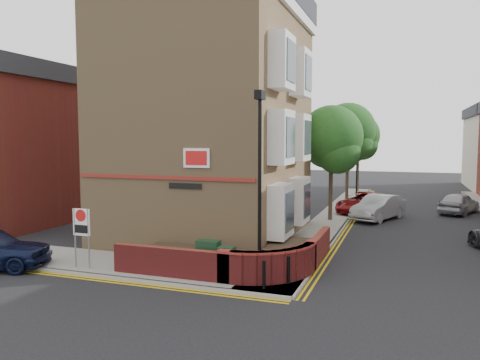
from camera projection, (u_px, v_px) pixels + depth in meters
name	position (u px, v px, depth m)	size (l,w,h in m)	color
ground	(201.00, 289.00, 15.09)	(120.00, 120.00, 0.00)	black
pavement_corner	(133.00, 266.00, 17.67)	(13.00, 3.00, 0.12)	gray
pavement_main	(335.00, 215.00, 29.44)	(2.00, 32.00, 0.12)	gray
kerb_side	(109.00, 277.00, 16.26)	(13.00, 0.15, 0.12)	gray
kerb_main_near	(351.00, 216.00, 29.10)	(0.15, 32.00, 0.12)	gray
yellow_lines_side	(105.00, 281.00, 16.03)	(13.00, 0.28, 0.01)	gold
yellow_lines_main	(355.00, 217.00, 29.02)	(0.28, 32.00, 0.01)	gold
corner_building	(215.00, 111.00, 23.01)	(8.95, 10.40, 13.60)	#997951
garden_wall	(229.00, 269.00, 17.44)	(6.80, 6.00, 1.20)	maroon
lamppost	(260.00, 185.00, 15.39)	(0.25, 0.50, 6.30)	black
utility_cabinet_large	(208.00, 257.00, 16.35)	(0.80, 0.45, 1.20)	black
utility_cabinet_small	(227.00, 263.00, 15.81)	(0.55, 0.40, 1.10)	black
bollard_near	(264.00, 275.00, 14.75)	(0.11, 0.11, 0.90)	black
bollard_far	(289.00, 270.00, 15.30)	(0.11, 0.11, 0.90)	black
zone_sign	(81.00, 227.00, 17.09)	(0.72, 0.07, 2.20)	slate
side_building	(22.00, 144.00, 27.22)	(6.40, 10.40, 9.00)	maroon
tree_near	(332.00, 142.00, 27.20)	(3.64, 3.65, 6.70)	#382B1E
tree_mid	(348.00, 134.00, 34.66)	(4.03, 4.03, 7.42)	#382B1E
tree_far	(358.00, 138.00, 42.19)	(3.81, 3.81, 7.00)	#382B1E
traffic_light_assembly	(357.00, 165.00, 37.51)	(0.20, 0.16, 4.20)	black
silver_car_near	(378.00, 208.00, 28.10)	(1.57, 4.50, 1.48)	#97999E
red_car_main	(364.00, 203.00, 30.51)	(2.31, 5.01, 1.39)	maroon
silver_car_far	(459.00, 203.00, 30.39)	(1.64, 4.08, 1.39)	gray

